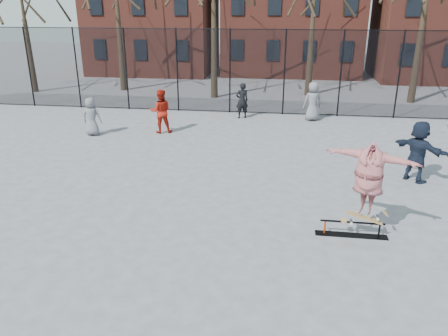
# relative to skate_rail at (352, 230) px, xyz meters

# --- Properties ---
(ground) EXTENTS (100.00, 100.00, 0.00)m
(ground) POSITION_rel_skate_rail_xyz_m (-3.02, -1.26, -0.14)
(ground) COLOR #5E5E62
(skate_rail) EXTENTS (1.66, 0.25, 0.36)m
(skate_rail) POSITION_rel_skate_rail_xyz_m (0.00, 0.00, 0.00)
(skate_rail) COLOR black
(skate_rail) RESTS_ON ground
(skateboard) EXTENTS (0.91, 0.22, 0.11)m
(skateboard) POSITION_rel_skate_rail_xyz_m (0.24, 0.00, 0.28)
(skateboard) COLOR #A57B42
(skateboard) RESTS_ON skate_rail
(skater) EXTENTS (2.13, 1.31, 1.68)m
(skater) POSITION_rel_skate_rail_xyz_m (0.24, 0.00, 1.17)
(skater) COLOR #5C3688
(skater) RESTS_ON skateboard
(bystander_grey) EXTENTS (0.76, 0.50, 1.55)m
(bystander_grey) POSITION_rel_skate_rail_xyz_m (-9.45, 7.02, 0.63)
(bystander_grey) COLOR slate
(bystander_grey) RESTS_ON ground
(bystander_black) EXTENTS (0.71, 0.60, 1.66)m
(bystander_black) POSITION_rel_skate_rail_xyz_m (-3.71, 10.74, 0.69)
(bystander_black) COLOR black
(bystander_black) RESTS_ON ground
(bystander_red) EXTENTS (1.03, 0.89, 1.80)m
(bystander_red) POSITION_rel_skate_rail_xyz_m (-6.78, 7.81, 0.76)
(bystander_red) COLOR #9D1A0D
(bystander_red) RESTS_ON ground
(bystander_navy) EXTENTS (1.61, 1.64, 1.88)m
(bystander_navy) POSITION_rel_skate_rail_xyz_m (2.31, 3.74, 0.80)
(bystander_navy) COLOR #192032
(bystander_navy) RESTS_ON ground
(bystander_extra) EXTENTS (1.01, 0.85, 1.77)m
(bystander_extra) POSITION_rel_skate_rail_xyz_m (-0.47, 10.74, 0.74)
(bystander_extra) COLOR slate
(bystander_extra) RESTS_ON ground
(fence) EXTENTS (34.03, 0.07, 4.00)m
(fence) POSITION_rel_skate_rail_xyz_m (-3.03, 11.74, 1.91)
(fence) COLOR black
(fence) RESTS_ON ground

